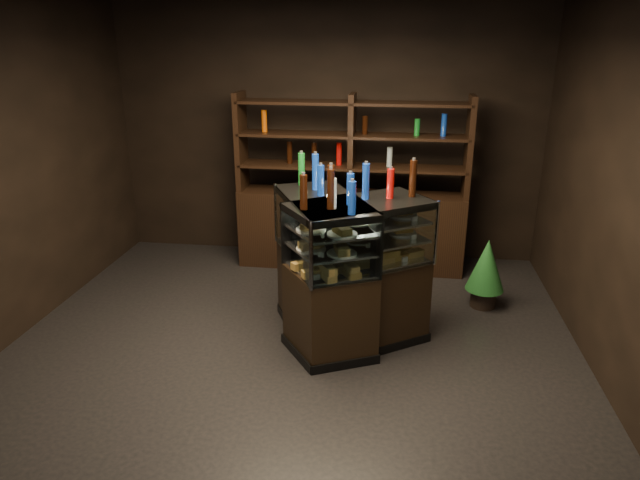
# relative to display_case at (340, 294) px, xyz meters

# --- Properties ---
(ground) EXTENTS (5.00, 5.00, 0.00)m
(ground) POSITION_rel_display_case_xyz_m (-0.40, -0.32, -0.44)
(ground) COLOR black
(ground) RESTS_ON ground
(room_shell) EXTENTS (5.02, 5.02, 3.01)m
(room_shell) POSITION_rel_display_case_xyz_m (-0.40, -0.32, 1.50)
(room_shell) COLOR black
(room_shell) RESTS_ON ground
(display_case) EXTENTS (1.49, 1.34, 1.31)m
(display_case) POSITION_rel_display_case_xyz_m (0.00, 0.00, 0.00)
(display_case) COLOR black
(display_case) RESTS_ON ground
(food_display) EXTENTS (1.13, 1.09, 0.41)m
(food_display) POSITION_rel_display_case_xyz_m (-0.00, -0.01, 0.51)
(food_display) COLOR gold
(food_display) RESTS_ON display_case
(bottles_top) EXTENTS (0.97, 0.95, 0.30)m
(bottles_top) POSITION_rel_display_case_xyz_m (0.00, 0.00, 1.00)
(bottles_top) COLOR #B20C0A
(bottles_top) RESTS_ON display_case
(potted_conifer) EXTENTS (0.38, 0.38, 0.81)m
(potted_conifer) POSITION_rel_display_case_xyz_m (1.37, 0.84, 0.02)
(potted_conifer) COLOR black
(potted_conifer) RESTS_ON ground
(back_shelving) EXTENTS (2.59, 0.45, 2.00)m
(back_shelving) POSITION_rel_display_case_xyz_m (-0.06, 1.73, 0.16)
(back_shelving) COLOR black
(back_shelving) RESTS_ON ground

